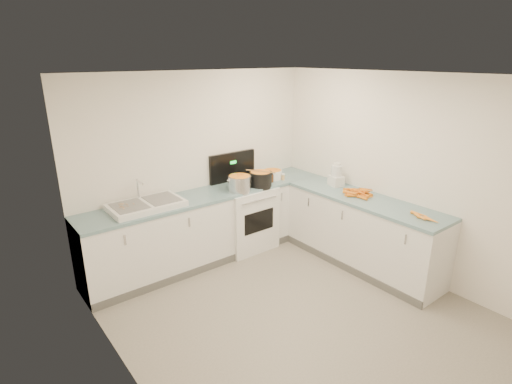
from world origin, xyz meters
TOP-DOWN VIEW (x-y plane):
  - floor at (0.00, 0.00)m, footprint 3.50×4.00m
  - ceiling at (0.00, 0.00)m, footprint 3.50×4.00m
  - wall_back at (0.00, 2.00)m, footprint 3.50×0.00m
  - wall_left at (-1.75, 0.00)m, footprint 0.00×4.00m
  - wall_right at (1.75, 0.00)m, footprint 0.00×4.00m
  - counter_back at (0.00, 1.70)m, footprint 3.50×0.62m
  - counter_right at (1.45, 0.30)m, footprint 0.62×2.20m
  - stove at (0.55, 1.69)m, footprint 0.76×0.65m
  - sink at (-0.90, 1.70)m, footprint 0.86×0.52m
  - steel_pot at (0.36, 1.54)m, footprint 0.35×0.35m
  - black_pot at (0.72, 1.53)m, footprint 0.34×0.34m
  - wooden_spoon at (0.72, 1.53)m, footprint 0.24×0.37m
  - mixing_bowl at (1.08, 1.69)m, footprint 0.30×0.30m
  - extract_bottle at (0.95, 1.56)m, footprint 0.05×0.05m
  - spice_jar at (1.15, 1.54)m, footprint 0.05×0.05m
  - food_processor at (1.55, 0.88)m, footprint 0.20×0.23m
  - carrot_pile at (1.47, 0.41)m, footprint 0.42×0.41m
  - peeled_carrots at (1.40, -0.54)m, footprint 0.16×0.37m
  - peelings at (-1.15, 1.74)m, footprint 0.19×0.20m

SIDE VIEW (x-z plane):
  - floor at x=0.00m, z-range 0.00..0.00m
  - counter_back at x=0.00m, z-range 0.00..0.94m
  - counter_right at x=1.45m, z-range 0.00..0.94m
  - stove at x=0.55m, z-range -0.21..1.15m
  - peeled_carrots at x=1.40m, z-range 0.94..0.98m
  - carrot_pile at x=1.47m, z-range 0.93..1.02m
  - sink at x=-0.90m, z-range 0.82..1.13m
  - spice_jar at x=1.15m, z-range 0.94..1.02m
  - extract_bottle at x=0.95m, z-range 0.94..1.05m
  - mixing_bowl at x=1.08m, z-range 0.94..1.07m
  - peelings at x=-1.15m, z-range 1.01..1.02m
  - black_pot at x=0.72m, z-range 0.92..1.14m
  - steel_pot at x=0.36m, z-range 0.92..1.15m
  - food_processor at x=1.55m, z-range 0.92..1.25m
  - wooden_spoon at x=0.72m, z-range 1.14..1.16m
  - wall_back at x=0.00m, z-range 0.00..2.50m
  - wall_left at x=-1.75m, z-range 0.00..2.50m
  - wall_right at x=1.75m, z-range 0.00..2.50m
  - ceiling at x=0.00m, z-range 2.50..2.50m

